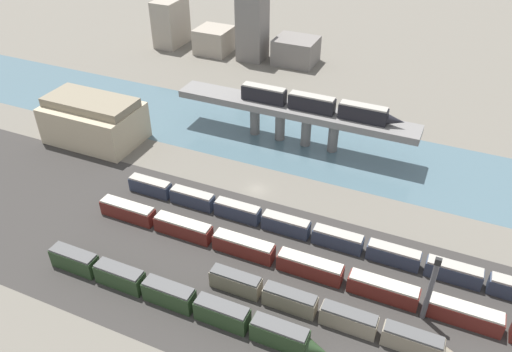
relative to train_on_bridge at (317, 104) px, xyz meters
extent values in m
plane|color=#666056|center=(-5.80, -23.03, -12.04)|extent=(400.00, 400.00, 0.00)
cube|color=#33302D|center=(-5.80, -47.03, -12.04)|extent=(280.00, 42.00, 0.01)
cube|color=#47606B|center=(-5.80, 0.00, -12.04)|extent=(320.00, 28.59, 0.01)
cube|color=slate|center=(-5.80, 0.00, -2.87)|extent=(62.65, 7.42, 1.77)
cylinder|color=slate|center=(-16.53, 0.00, -7.90)|extent=(2.53, 2.53, 8.29)
cylinder|color=slate|center=(-9.38, 0.00, -7.90)|extent=(2.53, 2.53, 8.29)
cylinder|color=slate|center=(-2.23, 0.00, -7.90)|extent=(2.53, 2.53, 8.29)
cylinder|color=slate|center=(4.92, 0.00, -7.90)|extent=(2.53, 2.53, 8.29)
cube|color=black|center=(-14.00, 0.00, -0.16)|extent=(11.56, 2.79, 3.66)
cube|color=#9E998E|center=(-14.00, 0.00, 1.87)|extent=(11.09, 2.56, 0.40)
cube|color=black|center=(-1.27, 0.00, -0.16)|extent=(11.56, 2.79, 3.66)
cube|color=#9E998E|center=(-1.27, 0.00, 1.87)|extent=(11.09, 2.56, 0.40)
cube|color=black|center=(11.47, 0.00, -0.16)|extent=(11.56, 2.79, 3.66)
cube|color=#9E998E|center=(11.47, 0.00, 1.87)|extent=(11.09, 2.56, 0.40)
cone|color=black|center=(19.27, 0.00, -0.34)|extent=(4.04, 2.51, 2.51)
cube|color=#23381E|center=(-26.59, -59.16, -10.19)|extent=(9.30, 2.92, 3.71)
cube|color=#4C4C4C|center=(-26.59, -59.16, -8.13)|extent=(8.92, 2.69, 0.40)
cube|color=#23381E|center=(-16.44, -59.16, -10.19)|extent=(9.30, 2.92, 3.71)
cube|color=#4C4C4C|center=(-16.44, -59.16, -8.13)|extent=(8.92, 2.69, 0.40)
cube|color=#23381E|center=(-6.28, -59.16, -10.19)|extent=(9.30, 2.92, 3.71)
cube|color=#4C4C4C|center=(-6.28, -59.16, -8.13)|extent=(8.92, 2.69, 0.40)
cube|color=#23381E|center=(3.87, -59.16, -10.19)|extent=(9.30, 2.92, 3.71)
cube|color=#4C4C4C|center=(3.87, -59.16, -8.13)|extent=(8.92, 2.69, 0.40)
cube|color=#23381E|center=(14.02, -59.16, -10.19)|extent=(9.30, 2.92, 3.71)
cube|color=#4C4C4C|center=(14.02, -59.16, -8.13)|extent=(8.92, 2.69, 0.40)
cone|color=#23381E|center=(20.30, -59.16, -10.37)|extent=(3.25, 2.63, 2.63)
cube|color=gray|center=(2.79, -51.81, -10.38)|extent=(9.31, 2.61, 3.33)
cube|color=#4C4C4C|center=(2.79, -51.81, -8.52)|extent=(8.94, 2.40, 0.40)
cube|color=gray|center=(12.97, -51.81, -10.38)|extent=(9.31, 2.61, 3.33)
cube|color=#4C4C4C|center=(12.97, -51.81, -8.52)|extent=(8.94, 2.40, 0.40)
cube|color=gray|center=(23.15, -51.81, -10.38)|extent=(9.31, 2.61, 3.33)
cube|color=#4C4C4C|center=(23.15, -51.81, -8.52)|extent=(8.94, 2.40, 0.40)
cube|color=gray|center=(33.33, -51.81, -10.38)|extent=(9.31, 2.61, 3.33)
cube|color=#4C4C4C|center=(33.33, -51.81, -8.52)|extent=(8.94, 2.40, 0.40)
cube|color=#5B1E19|center=(-26.41, -43.03, -10.45)|extent=(12.19, 2.88, 3.19)
cube|color=#B7B2A3|center=(-26.41, -43.03, -8.65)|extent=(11.71, 2.65, 0.40)
cube|color=#5B1E19|center=(-13.08, -43.03, -10.45)|extent=(12.19, 2.88, 3.19)
cube|color=#B7B2A3|center=(-13.08, -43.03, -8.65)|extent=(11.71, 2.65, 0.40)
cube|color=#5B1E19|center=(0.25, -43.03, -10.45)|extent=(12.19, 2.88, 3.19)
cube|color=#B7B2A3|center=(0.25, -43.03, -8.65)|extent=(11.71, 2.65, 0.40)
cube|color=#5B1E19|center=(13.57, -43.03, -10.45)|extent=(12.19, 2.88, 3.19)
cube|color=#B7B2A3|center=(13.57, -43.03, -8.65)|extent=(11.71, 2.65, 0.40)
cube|color=#5B1E19|center=(26.90, -43.03, -10.45)|extent=(12.19, 2.88, 3.19)
cube|color=#B7B2A3|center=(26.90, -43.03, -8.65)|extent=(11.71, 2.65, 0.40)
cube|color=#5B1E19|center=(40.23, -43.03, -10.45)|extent=(12.19, 2.88, 3.19)
cube|color=#B7B2A3|center=(40.23, -43.03, -8.65)|extent=(11.71, 2.65, 0.40)
cube|color=#2D384C|center=(-27.06, -33.77, -10.48)|extent=(9.89, 2.60, 3.12)
cube|color=#9E998E|center=(-27.06, -33.77, -8.72)|extent=(9.49, 2.39, 0.40)
cube|color=#2D384C|center=(-16.27, -33.77, -10.48)|extent=(9.89, 2.60, 3.12)
cube|color=#9E998E|center=(-16.27, -33.77, -8.72)|extent=(9.49, 2.39, 0.40)
cube|color=#2D384C|center=(-5.49, -33.77, -10.48)|extent=(9.89, 2.60, 3.12)
cube|color=#9E998E|center=(-5.49, -33.77, -8.72)|extent=(9.49, 2.39, 0.40)
cube|color=#2D384C|center=(5.30, -33.77, -10.48)|extent=(9.89, 2.60, 3.12)
cube|color=#9E998E|center=(5.30, -33.77, -8.72)|extent=(9.49, 2.39, 0.40)
cube|color=#2D384C|center=(16.09, -33.77, -10.48)|extent=(9.89, 2.60, 3.12)
cube|color=#9E998E|center=(16.09, -33.77, -8.72)|extent=(9.49, 2.39, 0.40)
cube|color=#2D384C|center=(26.88, -33.77, -10.48)|extent=(9.89, 2.60, 3.12)
cube|color=#9E998E|center=(26.88, -33.77, -8.72)|extent=(9.49, 2.39, 0.40)
cube|color=#2D384C|center=(37.67, -33.77, -10.48)|extent=(9.89, 2.60, 3.12)
cube|color=#9E998E|center=(37.67, -33.77, -8.72)|extent=(9.49, 2.39, 0.40)
cube|color=tan|center=(-53.13, -19.59, -7.19)|extent=(23.76, 15.19, 9.70)
cube|color=#7C725C|center=(-53.13, -19.59, -1.28)|extent=(23.29, 10.63, 2.13)
cylinder|color=#4C4C51|center=(34.12, -44.72, -5.89)|extent=(0.88, 0.88, 12.31)
cube|color=black|center=(34.12, -44.72, 0.86)|extent=(1.00, 0.70, 1.20)
cube|color=gray|center=(-72.07, 48.60, -3.67)|extent=(8.38, 13.84, 16.75)
cube|color=gray|center=(-53.92, 47.96, -7.63)|extent=(11.88, 11.76, 8.82)
cube|color=slate|center=(-38.66, 47.74, -0.05)|extent=(9.10, 8.78, 23.98)
cube|color=slate|center=(-23.43, 50.35, -7.69)|extent=(14.16, 12.16, 8.70)
camera|label=1|loc=(30.79, -106.26, 55.41)|focal=35.00mm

